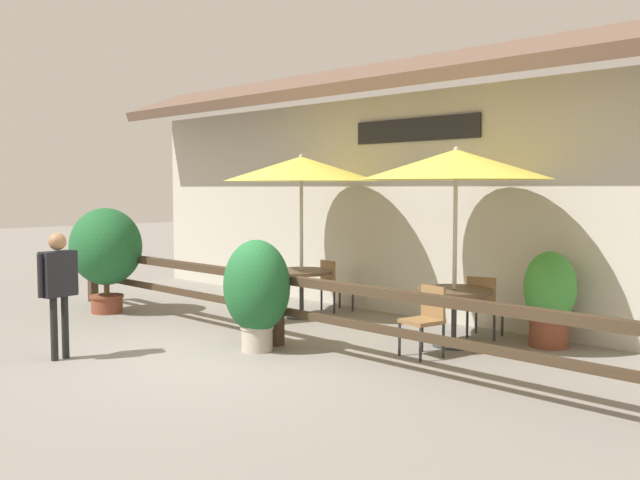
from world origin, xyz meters
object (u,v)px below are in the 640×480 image
object	(u,v)px
patio_umbrella_near	(301,169)
patio_umbrella_middle	(456,165)
chair_middle_streetside	(425,317)
chair_near_streetside	(265,292)
pedestrian	(58,278)
chair_near_wallside	(334,282)
potted_plant_small_flowering	(106,249)
potted_plant_tall_tropical	(257,289)
chair_middle_wallside	(484,303)
dining_table_middle	(454,300)
dining_table_near	(302,279)
potted_plant_entrance_palm	(550,297)

from	to	relation	value
patio_umbrella_near	patio_umbrella_middle	size ratio (longest dim) A/B	1.00
patio_umbrella_middle	chair_middle_streetside	xyz separation A→B (m)	(0.08, -0.72, -1.89)
chair_near_streetside	pedestrian	world-z (taller)	pedestrian
chair_near_wallside	patio_umbrella_middle	world-z (taller)	patio_umbrella_middle
potted_plant_small_flowering	potted_plant_tall_tropical	size ratio (longest dim) A/B	1.23
chair_middle_wallside	chair_near_streetside	bearing A→B (deg)	11.39
patio_umbrella_near	dining_table_middle	world-z (taller)	patio_umbrella_near
dining_table_near	potted_plant_tall_tropical	distance (m)	2.45
potted_plant_entrance_palm	chair_middle_streetside	bearing A→B (deg)	-117.41
dining_table_middle	chair_middle_wallside	distance (m)	0.73
potted_plant_small_flowering	chair_middle_wallside	bearing A→B (deg)	26.47
chair_near_wallside	potted_plant_tall_tropical	xyz separation A→B (m)	(1.36, -2.80, 0.30)
patio_umbrella_near	chair_middle_wallside	size ratio (longest dim) A/B	3.02
patio_umbrella_near	chair_near_wallside	size ratio (longest dim) A/B	3.02
dining_table_near	patio_umbrella_middle	bearing A→B (deg)	-0.41
chair_near_streetside	potted_plant_entrance_palm	xyz separation A→B (m)	(3.87, 1.60, 0.17)
chair_near_wallside	pedestrian	xyz separation A→B (m)	(0.03, -4.80, 0.50)
pedestrian	chair_near_streetside	bearing A→B (deg)	170.88
patio_umbrella_near	chair_middle_streetside	world-z (taller)	patio_umbrella_near
dining_table_middle	potted_plant_small_flowering	world-z (taller)	potted_plant_small_flowering
chair_middle_streetside	pedestrian	bearing A→B (deg)	-122.69
chair_near_streetside	potted_plant_entrance_palm	distance (m)	4.19
potted_plant_entrance_palm	potted_plant_tall_tropical	bearing A→B (deg)	-131.04
chair_near_wallside	patio_umbrella_middle	xyz separation A→B (m)	(2.97, -0.78, 1.89)
patio_umbrella_middle	dining_table_middle	bearing A→B (deg)	-135.00
pedestrian	chair_middle_wallside	bearing A→B (deg)	138.52
dining_table_near	potted_plant_small_flowering	size ratio (longest dim) A/B	0.58
chair_near_streetside	potted_plant_small_flowering	size ratio (longest dim) A/B	0.50
chair_near_streetside	potted_plant_tall_tropical	xyz separation A→B (m)	(1.36, -1.28, 0.30)
patio_umbrella_near	potted_plant_entrance_palm	bearing A→B (deg)	12.33
patio_umbrella_middle	chair_middle_streetside	world-z (taller)	patio_umbrella_middle
potted_plant_small_flowering	chair_middle_streetside	bearing A→B (deg)	13.19
patio_umbrella_near	dining_table_middle	bearing A→B (deg)	-0.41
chair_near_wallside	potted_plant_tall_tropical	world-z (taller)	potted_plant_tall_tropical
patio_umbrella_near	potted_plant_small_flowering	xyz separation A→B (m)	(-2.57, -2.05, -1.32)
chair_near_streetside	potted_plant_entrance_palm	world-z (taller)	potted_plant_entrance_palm
chair_middle_wallside	dining_table_near	bearing A→B (deg)	-1.45
patio_umbrella_near	potted_plant_small_flowering	bearing A→B (deg)	-141.38
chair_near_wallside	chair_middle_streetside	bearing A→B (deg)	164.63
chair_near_streetside	patio_umbrella_middle	bearing A→B (deg)	27.54
chair_middle_streetside	potted_plant_tall_tropical	distance (m)	2.15
patio_umbrella_middle	chair_middle_wallside	size ratio (longest dim) A/B	3.02
patio_umbrella_middle	potted_plant_tall_tropical	size ratio (longest dim) A/B	1.83
potted_plant_tall_tropical	pedestrian	bearing A→B (deg)	-123.42
chair_near_streetside	potted_plant_small_flowering	distance (m)	2.92
potted_plant_tall_tropical	chair_middle_wallside	bearing A→B (deg)	59.57
dining_table_near	potted_plant_tall_tropical	bearing A→B (deg)	-56.57
chair_near_wallside	patio_umbrella_middle	distance (m)	3.61
patio_umbrella_middle	potted_plant_tall_tropical	bearing A→B (deg)	-128.65
chair_near_streetside	patio_umbrella_middle	size ratio (longest dim) A/B	0.33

